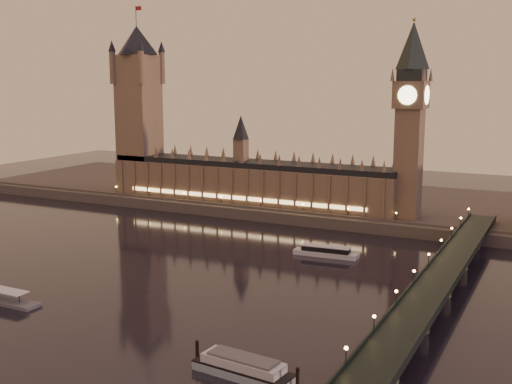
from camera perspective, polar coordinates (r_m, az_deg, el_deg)
ground at (r=264.45m, az=-4.87°, el=-7.42°), size 700.00×700.00×0.00m
far_embankment at (r=400.54m, az=11.33°, el=-1.13°), size 560.00×130.00×6.00m
palace_of_westminster at (r=381.85m, az=-0.56°, el=1.37°), size 180.00×26.62×52.00m
victoria_tower at (r=420.39m, az=-10.39°, el=8.04°), size 31.68×31.68×118.00m
big_ben at (r=345.03m, az=13.57°, el=7.23°), size 17.68×17.68×104.00m
westminster_bridge at (r=230.52m, az=15.16°, el=-8.95°), size 13.20×260.00×15.30m
cruise_boat_a at (r=292.78m, az=6.22°, el=-5.29°), size 29.79×8.43×4.71m
moored_barge at (r=178.64m, az=-1.15°, el=-15.32°), size 33.17×10.82×6.11m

